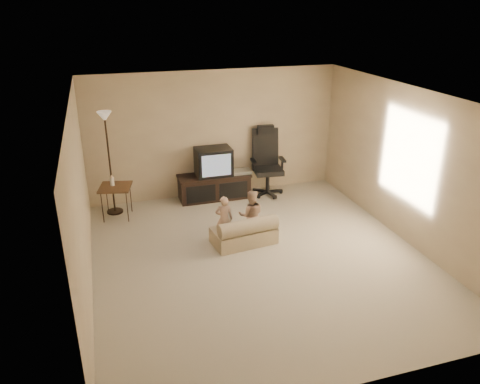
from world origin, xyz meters
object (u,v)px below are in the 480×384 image
(floor_lamp, at_px, (107,140))
(toddler_left, at_px, (224,219))
(toddler_right, at_px, (251,215))
(side_table, at_px, (115,187))
(office_chair, at_px, (267,170))
(tv_stand, at_px, (214,178))
(child_sofa, at_px, (245,233))

(floor_lamp, xyz_separation_m, toddler_left, (1.68, -1.68, -1.00))
(toddler_right, bearing_deg, toddler_left, 6.61)
(side_table, bearing_deg, floor_lamp, 100.86)
(toddler_left, distance_m, toddler_right, 0.45)
(toddler_left, bearing_deg, side_table, -30.70)
(office_chair, bearing_deg, toddler_left, -122.02)
(tv_stand, distance_m, toddler_left, 1.82)
(office_chair, relative_size, toddler_left, 1.74)
(tv_stand, relative_size, office_chair, 1.05)
(side_table, bearing_deg, child_sofa, -40.87)
(tv_stand, height_order, side_table, tv_stand)
(floor_lamp, height_order, toddler_right, floor_lamp)
(office_chair, bearing_deg, tv_stand, -176.50)
(side_table, distance_m, floor_lamp, 0.84)
(floor_lamp, bearing_deg, office_chair, 1.19)
(tv_stand, bearing_deg, child_sofa, -89.71)
(floor_lamp, distance_m, toddler_right, 2.91)
(floor_lamp, height_order, child_sofa, floor_lamp)
(office_chair, height_order, toddler_left, office_chair)
(floor_lamp, bearing_deg, toddler_right, -39.50)
(child_sofa, bearing_deg, toddler_left, 137.46)
(toddler_right, bearing_deg, side_table, -21.13)
(tv_stand, distance_m, toddler_right, 1.87)
(child_sofa, height_order, toddler_left, toddler_left)
(floor_lamp, xyz_separation_m, child_sofa, (1.97, -1.89, -1.20))
(floor_lamp, bearing_deg, side_table, -79.14)
(tv_stand, relative_size, toddler_left, 1.83)
(side_table, bearing_deg, office_chair, 5.33)
(office_chair, xyz_separation_m, child_sofa, (-1.09, -1.95, -0.30))
(floor_lamp, relative_size, toddler_left, 2.41)
(toddler_left, xyz_separation_m, toddler_right, (0.44, -0.07, 0.04))
(office_chair, bearing_deg, side_table, -168.35)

